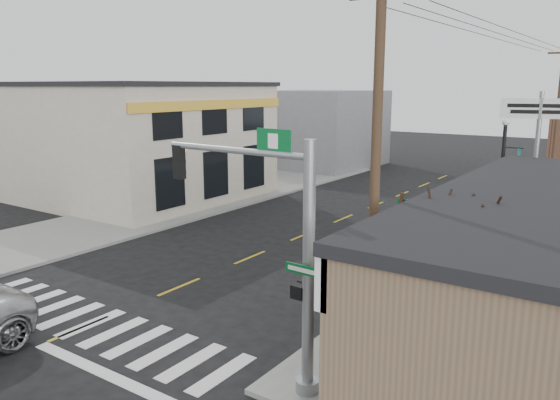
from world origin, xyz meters
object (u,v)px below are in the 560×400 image
Objects in this scene: lamp_post at (503,178)px; utility_pole_far at (557,126)px; fire_hydrant at (429,325)px; bare_tree at (464,206)px; utility_pole_near at (375,167)px; guide_sign at (420,226)px; dance_center_sign at (538,130)px; traffic_signal_pole at (282,237)px.

lamp_post is 10.55m from utility_pole_far.
fire_hydrant is 0.12× the size of bare_tree.
utility_pole_far is at bearing 86.66° from utility_pole_near.
utility_pole_far is at bearing 92.74° from bare_tree.
lamp_post is 9.74m from bare_tree.
dance_center_sign is (2.37, 6.68, 2.95)m from guide_sign.
lamp_post is (1.63, 4.43, 1.23)m from guide_sign.
traffic_signal_pole is 12.80m from lamp_post.
utility_pole_near reaches higher than lamp_post.
bare_tree is 0.54× the size of utility_pole_near.
utility_pole_far is (1.05, 20.58, -0.17)m from utility_pole_near.
traffic_signal_pole is at bearing -112.86° from dance_center_sign.
guide_sign is 4.76m from fire_hydrant.
utility_pole_near reaches higher than traffic_signal_pole.
bare_tree is 0.56× the size of utility_pole_far.
dance_center_sign is at bearing -92.79° from utility_pole_far.
lamp_post is 0.61× the size of utility_pole_far.
bare_tree is (1.01, -1.12, 3.63)m from fire_hydrant.
utility_pole_near is at bearing -72.12° from lamp_post.
guide_sign is at bearing 98.25° from utility_pole_near.
utility_pole_far is at bearing 91.49° from guide_sign.
dance_center_sign is at bearing 79.30° from guide_sign.
dance_center_sign is (2.49, 14.93, 1.44)m from traffic_signal_pole.
utility_pole_far is (-0.45, 8.20, -0.31)m from dance_center_sign.
fire_hydrant is 0.10× the size of dance_center_sign.
utility_pole_far is at bearing 110.59° from lamp_post.
traffic_signal_pole reaches higher than guide_sign.
bare_tree is (3.00, 3.05, 0.52)m from traffic_signal_pole.
traffic_signal_pole is 23.24m from utility_pole_far.
bare_tree is at bearing -48.04° from fire_hydrant.
bare_tree is at bearing 48.54° from traffic_signal_pole.
utility_pole_near reaches higher than fire_hydrant.
utility_pole_near is (0.87, -5.71, 2.81)m from guide_sign.
guide_sign is 0.47× the size of dance_center_sign.
utility_pole_near is at bearing -121.49° from fire_hydrant.
lamp_post is (-0.24, 8.50, 2.83)m from fire_hydrant.
traffic_signal_pole is at bearing -75.68° from lamp_post.
fire_hydrant is at bearing 131.96° from bare_tree.
traffic_signal_pole reaches higher than bare_tree.
fire_hydrant is at bearing 58.09° from utility_pole_near.
bare_tree is at bearing -60.43° from lamp_post.
traffic_signal_pole is 15.20m from dance_center_sign.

